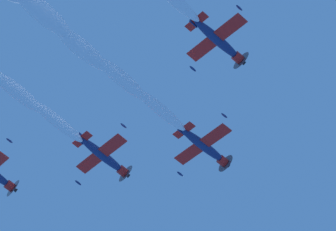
% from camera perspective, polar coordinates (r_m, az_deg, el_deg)
% --- Properties ---
extents(airplane_lead, '(8.69, 8.38, 4.01)m').
position_cam_1_polar(airplane_lead, '(98.97, 2.68, -2.28)').
color(airplane_lead, navy).
extents(airplane_left_wingman, '(8.67, 8.42, 3.96)m').
position_cam_1_polar(airplane_left_wingman, '(100.19, -4.70, -2.98)').
color(airplane_left_wingman, navy).
extents(airplane_right_wingman, '(8.47, 8.40, 4.42)m').
position_cam_1_polar(airplane_right_wingman, '(92.96, 3.71, 5.44)').
color(airplane_right_wingman, navy).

